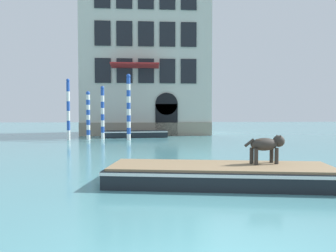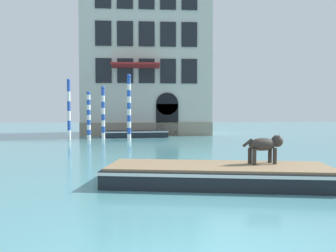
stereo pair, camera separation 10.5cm
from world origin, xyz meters
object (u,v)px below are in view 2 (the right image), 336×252
boat_foreground (218,174)px  dog_on_deck (265,145)px  mooring_pole_0 (69,109)px  mooring_pole_3 (89,115)px  mooring_pole_2 (103,112)px  mooring_pole_1 (129,107)px  boat_moored_near_palazzo (136,134)px

boat_foreground → dog_on_deck: size_ratio=5.27×
mooring_pole_0 → mooring_pole_3: 1.44m
mooring_pole_2 → mooring_pole_3: (-0.90, -0.80, -0.21)m
mooring_pole_1 → mooring_pole_2: (-1.96, 1.25, -0.38)m
boat_foreground → mooring_pole_1: bearing=111.7°
mooring_pole_2 → mooring_pole_1: bearing=-32.6°
dog_on_deck → mooring_pole_3: size_ratio=0.35×
dog_on_deck → mooring_pole_1: 14.88m
boat_moored_near_palazzo → mooring_pole_3: size_ratio=1.46×
dog_on_deck → mooring_pole_2: 16.70m
dog_on_deck → mooring_pole_2: bearing=102.3°
boat_foreground → mooring_pole_0: (-7.42, 14.69, 1.89)m
boat_foreground → dog_on_deck: (1.35, 0.13, 0.78)m
mooring_pole_3 → boat_foreground: bearing=-67.6°
boat_foreground → boat_moored_near_palazzo: (-2.81, 16.86, -0.01)m
mooring_pole_0 → mooring_pole_1: 4.26m
boat_foreground → dog_on_deck: 1.56m
boat_foreground → mooring_pole_1: mooring_pole_1 is taller
mooring_pole_2 → mooring_pole_3: size_ratio=1.12×
mooring_pole_1 → mooring_pole_2: size_ratio=1.19×
mooring_pole_2 → mooring_pole_0: bearing=-160.7°
mooring_pole_2 → boat_moored_near_palazzo: bearing=30.4°
boat_foreground → boat_moored_near_palazzo: boat_foreground is taller
mooring_pole_2 → mooring_pole_3: mooring_pole_2 is taller
mooring_pole_0 → mooring_pole_1: mooring_pole_1 is taller
mooring_pole_0 → boat_foreground: bearing=-63.2°
boat_moored_near_palazzo → mooring_pole_0: bearing=-160.6°
boat_moored_near_palazzo → mooring_pole_2: 3.18m
dog_on_deck → mooring_pole_3: (-7.40, 14.57, 0.68)m
mooring_pole_0 → mooring_pole_2: mooring_pole_0 is taller
boat_foreground → dog_on_deck: dog_on_deck is taller
mooring_pole_0 → dog_on_deck: bearing=-58.9°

